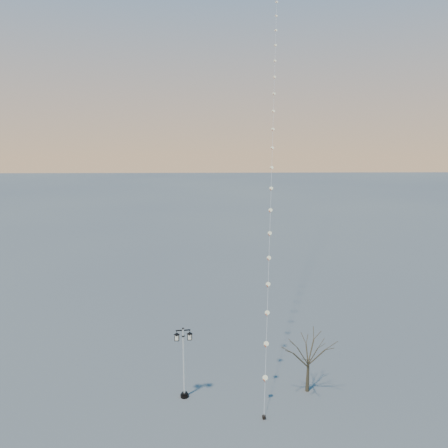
{
  "coord_description": "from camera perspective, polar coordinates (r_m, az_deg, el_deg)",
  "views": [
    {
      "loc": [
        -0.65,
        -21.35,
        15.67
      ],
      "look_at": [
        0.0,
        6.29,
        9.74
      ],
      "focal_mm": 34.09,
      "sensor_mm": 36.0,
      "label": 1
    }
  ],
  "objects": [
    {
      "name": "ground",
      "position": [
        26.49,
        0.35,
        -24.16
      ],
      "size": [
        300.0,
        300.0,
        0.0
      ],
      "primitive_type": "plane",
      "color": "#575958",
      "rests_on": "ground"
    },
    {
      "name": "street_lamp",
      "position": [
        26.62,
        -5.42,
        -17.59
      ],
      "size": [
        1.15,
        0.5,
        4.53
      ],
      "rotation": [
        0.0,
        0.0,
        0.11
      ],
      "color": "black",
      "rests_on": "ground"
    },
    {
      "name": "bare_tree",
      "position": [
        27.49,
        11.3,
        -16.62
      ],
      "size": [
        2.22,
        2.22,
        3.69
      ],
      "rotation": [
        0.0,
        0.0,
        0.21
      ],
      "color": "#443925",
      "rests_on": "ground"
    },
    {
      "name": "kite_train",
      "position": [
        43.72,
        6.82,
        20.49
      ],
      "size": [
        6.87,
        44.45,
        44.39
      ],
      "rotation": [
        0.0,
        0.0,
        0.37
      ],
      "color": "black",
      "rests_on": "ground"
    }
  ]
}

